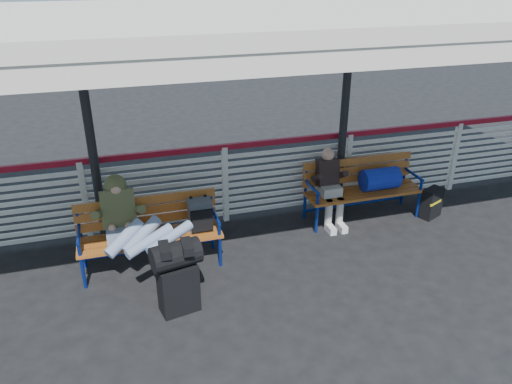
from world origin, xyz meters
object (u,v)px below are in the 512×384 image
object	(u,v)px
companion_person	(330,186)
suitcase_side	(432,203)
traveler_man	(139,230)
bench_left	(162,224)
luggage_stack	(177,274)
bench_right	(370,181)

from	to	relation	value
companion_person	suitcase_side	xyz separation A→B (m)	(1.60, -0.30, -0.36)
traveler_man	bench_left	bearing A→B (deg)	48.24
luggage_stack	traveler_man	bearing A→B (deg)	105.13
luggage_stack	bench_right	world-z (taller)	bench_right
luggage_stack	bench_right	bearing A→B (deg)	13.20
bench_left	companion_person	world-z (taller)	companion_person
bench_left	traveler_man	bearing A→B (deg)	-131.76
luggage_stack	bench_right	distance (m)	3.49
bench_right	companion_person	world-z (taller)	companion_person
traveler_man	suitcase_side	bearing A→B (deg)	6.03
luggage_stack	bench_left	size ratio (longest dim) A/B	0.50
suitcase_side	bench_right	bearing A→B (deg)	137.00
bench_right	suitcase_side	xyz separation A→B (m)	(0.93, -0.31, -0.36)
suitcase_side	traveler_man	bearing A→B (deg)	161.32
traveler_man	companion_person	size ratio (longest dim) A/B	1.43
luggage_stack	bench_left	xyz separation A→B (m)	(-0.03, 1.04, 0.10)
bench_right	suitcase_side	bearing A→B (deg)	-18.29
bench_left	bench_right	bearing A→B (deg)	7.58
bench_left	companion_person	distance (m)	2.56
bench_right	suitcase_side	world-z (taller)	bench_right
traveler_man	bench_right	bearing A→B (deg)	12.45
luggage_stack	companion_person	distance (m)	2.89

